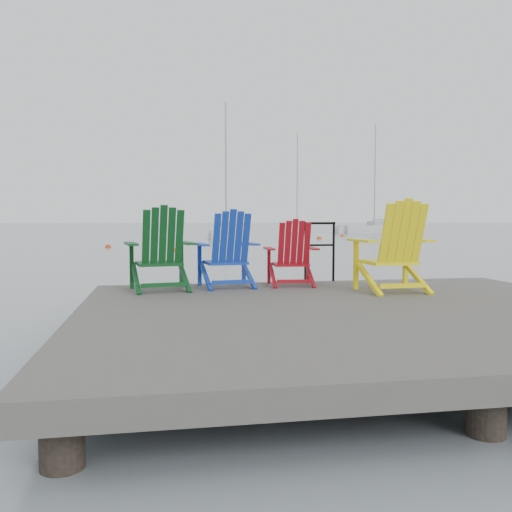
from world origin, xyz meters
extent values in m
plane|color=slate|center=(0.00, 0.00, 0.00)|extent=(400.00, 400.00, 0.00)
cube|color=#292724|center=(0.00, 0.00, 0.40)|extent=(6.00, 5.00, 0.20)
cylinder|color=black|center=(0.00, -2.20, -0.30)|extent=(0.26, 0.26, 1.20)
cylinder|color=black|center=(-2.70, 2.20, -0.30)|extent=(0.26, 0.26, 1.20)
cylinder|color=black|center=(0.00, 2.20, -0.30)|extent=(0.26, 0.26, 1.20)
cylinder|color=black|center=(2.70, 2.20, -0.30)|extent=(0.26, 0.26, 1.20)
cylinder|color=black|center=(0.03, 2.45, 0.95)|extent=(0.04, 0.04, 0.90)
cylinder|color=black|center=(0.47, 2.45, 0.95)|extent=(0.04, 0.04, 0.90)
cylinder|color=black|center=(0.25, 2.45, 1.38)|extent=(0.48, 0.04, 0.04)
cylinder|color=black|center=(0.25, 2.45, 1.05)|extent=(0.44, 0.03, 0.03)
cube|color=#0B3E17|center=(-2.14, 1.91, 0.85)|extent=(0.64, 0.59, 0.04)
cube|color=#0B3E17|center=(-2.50, 2.07, 0.80)|extent=(0.06, 0.06, 0.60)
cube|color=#0B3E17|center=(-1.83, 2.17, 0.80)|extent=(0.06, 0.06, 0.60)
cube|color=#0B3E17|center=(-2.50, 1.84, 1.12)|extent=(0.22, 0.67, 0.03)
cube|color=#0B3E17|center=(-1.77, 1.95, 1.12)|extent=(0.22, 0.67, 0.03)
cube|color=#0B3E17|center=(-2.09, 1.57, 1.21)|extent=(0.56, 0.35, 0.74)
cube|color=#1033AB|center=(-1.22, 2.10, 0.84)|extent=(0.60, 0.55, 0.04)
cube|color=#1033AB|center=(-1.57, 2.26, 0.79)|extent=(0.06, 0.06, 0.58)
cube|color=#1033AB|center=(-0.93, 2.34, 0.79)|extent=(0.06, 0.06, 0.58)
cube|color=#1033AB|center=(-1.57, 2.04, 1.10)|extent=(0.20, 0.64, 0.03)
cube|color=#1033AB|center=(-0.87, 2.12, 1.10)|extent=(0.20, 0.64, 0.03)
cube|color=#1033AB|center=(-1.18, 1.77, 1.18)|extent=(0.54, 0.32, 0.71)
cube|color=#9F0B17|center=(-0.29, 2.10, 0.80)|extent=(0.51, 0.46, 0.04)
cube|color=#9F0B17|center=(-0.56, 2.30, 0.76)|extent=(0.05, 0.05, 0.51)
cube|color=#9F0B17|center=(0.01, 2.26, 0.76)|extent=(0.05, 0.05, 0.51)
cube|color=#9F0B17|center=(-0.60, 2.10, 1.02)|extent=(0.15, 0.56, 0.03)
cube|color=#9F0B17|center=(0.02, 2.06, 1.02)|extent=(0.15, 0.56, 0.03)
cube|color=#9F0B17|center=(-0.31, 1.80, 1.10)|extent=(0.46, 0.26, 0.62)
cube|color=#FFEA0E|center=(0.84, 1.28, 0.87)|extent=(0.63, 0.57, 0.05)
cube|color=#FFEA0E|center=(0.47, 1.49, 0.82)|extent=(0.06, 0.06, 0.65)
cube|color=#FFEA0E|center=(1.19, 1.52, 0.82)|extent=(0.06, 0.06, 0.65)
cube|color=#FFEA0E|center=(0.45, 1.24, 1.16)|extent=(0.16, 0.71, 0.03)
cube|color=#FFEA0E|center=(1.23, 1.27, 1.16)|extent=(0.16, 0.71, 0.03)
cube|color=#FFEA0E|center=(0.86, 0.91, 1.26)|extent=(0.58, 0.32, 0.79)
cube|color=silver|center=(2.96, 36.36, 0.25)|extent=(3.42, 7.98, 1.10)
cube|color=#9E9EA3|center=(2.89, 35.98, 0.95)|extent=(1.82, 2.54, 0.55)
cylinder|color=gray|center=(3.04, 36.74, 5.63)|extent=(0.12, 0.12, 9.67)
cube|color=silver|center=(13.78, 56.15, 0.25)|extent=(3.97, 8.75, 1.10)
cube|color=#9E9EA3|center=(13.69, 55.73, 0.95)|extent=(2.05, 2.81, 0.55)
cylinder|color=gray|center=(13.88, 56.56, 6.09)|extent=(0.12, 0.12, 10.59)
cube|color=silver|center=(20.37, 48.07, 0.25)|extent=(8.54, 3.55, 1.10)
cube|color=#9E9EA3|center=(20.78, 48.15, 0.95)|extent=(2.71, 1.92, 0.55)
cylinder|color=gray|center=(19.96, 48.00, 5.98)|extent=(0.12, 0.12, 10.37)
sphere|color=#F13C0E|center=(-1.33, 19.45, 0.00)|extent=(0.35, 0.35, 0.35)
sphere|color=#BC2E0B|center=(-4.69, 22.88, 0.00)|extent=(0.31, 0.31, 0.31)
sphere|color=#E5470D|center=(12.95, 37.83, 0.00)|extent=(0.36, 0.36, 0.36)
sphere|color=#CA490B|center=(9.31, 32.41, 0.00)|extent=(0.38, 0.38, 0.38)
camera|label=1|loc=(-2.13, -5.40, 1.44)|focal=38.00mm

